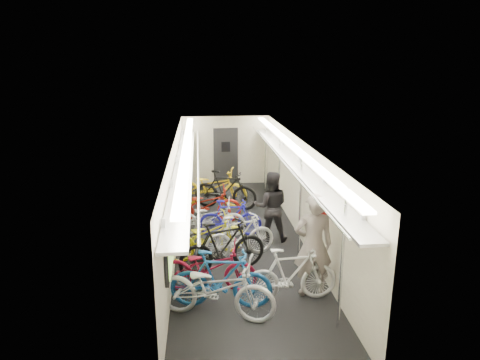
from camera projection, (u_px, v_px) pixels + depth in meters
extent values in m
plane|color=black|center=(239.00, 239.00, 10.49)|extent=(10.00, 10.00, 0.00)
plane|color=white|center=(239.00, 142.00, 9.85)|extent=(10.00, 10.00, 0.00)
plane|color=beige|center=(176.00, 194.00, 10.03)|extent=(0.00, 10.00, 10.00)
plane|color=beige|center=(301.00, 190.00, 10.31)|extent=(0.00, 10.00, 10.00)
plane|color=beige|center=(226.00, 150.00, 14.97)|extent=(3.00, 0.00, 3.00)
plane|color=beige|center=(277.00, 308.00, 5.37)|extent=(3.00, 0.00, 3.00)
cube|color=black|center=(168.00, 249.00, 6.95)|extent=(0.06, 1.10, 0.80)
cube|color=#7DBD53|center=(171.00, 249.00, 6.95)|extent=(0.02, 0.96, 0.66)
cube|color=black|center=(175.00, 205.00, 9.06)|extent=(0.06, 1.10, 0.80)
cube|color=#7DBD53|center=(177.00, 205.00, 9.07)|extent=(0.02, 0.96, 0.66)
cube|color=black|center=(179.00, 178.00, 11.17)|extent=(0.06, 1.10, 0.80)
cube|color=#7DBD53|center=(181.00, 178.00, 11.18)|extent=(0.02, 0.96, 0.66)
cube|color=black|center=(182.00, 160.00, 13.28)|extent=(0.06, 1.10, 0.80)
cube|color=#7DBD53|center=(183.00, 160.00, 13.29)|extent=(0.02, 0.96, 0.66)
cube|color=yellow|center=(173.00, 222.00, 7.99)|extent=(0.02, 0.22, 0.30)
cube|color=yellow|center=(178.00, 188.00, 10.11)|extent=(0.02, 0.22, 0.30)
cube|color=yellow|center=(181.00, 167.00, 12.22)|extent=(0.02, 0.22, 0.30)
cube|color=black|center=(226.00, 156.00, 14.96)|extent=(0.85, 0.08, 2.00)
cube|color=#999BA0|center=(184.00, 164.00, 9.86)|extent=(0.40, 9.70, 0.05)
cube|color=#999BA0|center=(293.00, 161.00, 10.10)|extent=(0.40, 9.70, 0.05)
cylinder|color=silver|center=(198.00, 159.00, 9.86)|extent=(0.04, 9.70, 0.04)
cylinder|color=silver|center=(279.00, 157.00, 10.04)|extent=(0.04, 9.70, 0.04)
cube|color=white|center=(187.00, 146.00, 9.76)|extent=(0.18, 9.60, 0.04)
cube|color=white|center=(290.00, 144.00, 9.98)|extent=(0.18, 9.60, 0.04)
cylinder|color=silver|center=(342.00, 261.00, 6.64)|extent=(0.05, 0.05, 2.38)
cylinder|color=silver|center=(300.00, 204.00, 9.33)|extent=(0.05, 0.05, 2.38)
cylinder|color=silver|center=(279.00, 175.00, 11.73)|extent=(0.05, 0.05, 2.38)
cylinder|color=silver|center=(265.00, 156.00, 14.13)|extent=(0.05, 0.05, 2.38)
imported|color=silver|center=(216.00, 288.00, 7.13)|extent=(2.18, 1.33, 1.08)
imported|color=#195699|center=(221.00, 279.00, 7.41)|extent=(1.85, 0.77, 1.08)
imported|color=maroon|center=(208.00, 267.00, 7.98)|extent=(1.90, 0.91, 0.96)
imported|color=black|center=(223.00, 247.00, 8.65)|extent=(1.95, 1.11, 1.13)
imported|color=#BBB311|center=(207.00, 236.00, 9.40)|extent=(1.94, 1.29, 0.96)
imported|color=silver|center=(240.00, 236.00, 9.36)|extent=(1.73, 0.96, 1.00)
imported|color=silver|center=(210.00, 218.00, 10.56)|extent=(1.85, 0.85, 0.94)
imported|color=#1E1BA7|center=(230.00, 218.00, 10.55)|extent=(1.58, 0.53, 0.94)
imported|color=maroon|center=(205.00, 205.00, 11.39)|extent=(1.95, 0.76, 1.01)
imported|color=black|center=(225.00, 190.00, 12.51)|extent=(1.98, 1.19, 1.15)
imported|color=yellow|center=(211.00, 187.00, 12.77)|extent=(2.31, 1.36, 1.15)
imported|color=silver|center=(291.00, 275.00, 7.62)|extent=(1.77, 0.63, 1.04)
imported|color=gray|center=(313.00, 245.00, 7.73)|extent=(0.73, 0.49, 1.97)
imported|color=black|center=(271.00, 206.00, 10.21)|extent=(0.91, 0.75, 1.71)
cube|color=#A11410|center=(320.00, 217.00, 8.29)|extent=(0.29, 0.23, 0.38)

